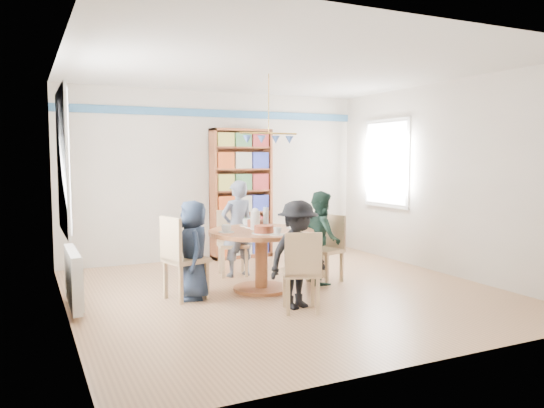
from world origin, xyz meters
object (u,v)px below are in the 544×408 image
person_right (321,237)px  person_far (237,229)px  chair_far (232,239)px  chair_near (302,268)px  chair_left (180,254)px  chair_right (328,245)px  bookshelf (241,195)px  radiator (73,278)px  person_left (194,250)px  dining_table (261,246)px  person_near (298,255)px

person_right → person_far: 1.20m
chair_far → chair_near: chair_far is taller
chair_left → person_right: (1.90, 0.02, 0.07)m
chair_left → chair_near: bearing=-45.9°
chair_right → chair_near: chair_right is taller
person_right → bookshelf: bookshelf is taller
person_far → bookshelf: bearing=-121.5°
person_far → bookshelf: (0.57, 1.27, 0.37)m
radiator → bookshelf: 3.51m
chair_near → person_left: (-0.86, 1.04, 0.10)m
chair_left → chair_right: size_ratio=1.10×
dining_table → bookshelf: bearing=74.4°
person_near → person_left: bearing=123.4°
chair_near → person_left: bearing=129.5°
chair_left → dining_table: bearing=0.9°
radiator → person_right: 3.06m
radiator → person_left: size_ratio=0.87×
person_near → dining_table: bearing=78.8°
radiator → dining_table: (2.18, -0.08, 0.21)m
dining_table → person_left: size_ratio=1.13×
bookshelf → radiator: bearing=-143.7°
person_left → bookshelf: size_ratio=0.55×
person_far → chair_right: bearing=134.1°
dining_table → person_far: size_ratio=0.98×
chair_near → bookshelf: bearing=79.3°
chair_far → person_left: size_ratio=0.78×
chair_near → chair_far: bearing=89.7°
person_far → bookshelf: bookshelf is taller
chair_far → chair_near: bearing=-90.3°
person_right → bookshelf: size_ratio=0.57×
chair_left → person_right: size_ratio=0.80×
chair_left → chair_right: 2.05m
radiator → chair_near: chair_near is taller
dining_table → chair_right: chair_right is taller
radiator → chair_far: (2.18, 0.92, 0.14)m
chair_right → person_right: (-0.14, -0.06, 0.12)m
dining_table → person_far: bearing=88.6°
radiator → chair_left: (1.15, -0.10, 0.18)m
person_near → bookshelf: (0.55, 3.00, 0.45)m
chair_right → person_left: bearing=-177.1°
dining_table → person_near: person_near is taller
chair_far → bookshelf: (0.60, 1.12, 0.54)m
dining_table → chair_near: size_ratio=1.49×
chair_left → chair_right: bearing=2.3°
person_left → person_far: (0.89, 0.88, 0.09)m
radiator → dining_table: 2.20m
chair_left → chair_right: chair_left is taller
chair_far → bookshelf: bookshelf is taller
dining_table → person_left: (-0.87, -0.03, 0.02)m
chair_right → person_left: person_left is taller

